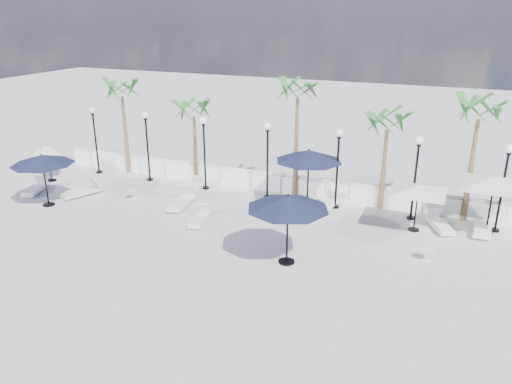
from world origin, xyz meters
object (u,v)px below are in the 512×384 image
at_px(lounger_1, 82,191).
at_px(parasol_cream_sq_a, 495,177).
at_px(lounger_0, 35,188).
at_px(parasol_navy_left, 42,160).
at_px(parasol_cream_sq_b, 419,185).
at_px(lounger_7, 440,224).
at_px(parasol_navy_right, 288,203).
at_px(lounger_4, 181,201).
at_px(lounger_2, 194,188).
at_px(lounger_6, 483,226).
at_px(parasol_cream_small, 47,150).
at_px(parasol_navy_mid, 309,156).
at_px(lounger_3, 199,218).
at_px(lounger_5, 327,204).

xyz_separation_m(lounger_1, parasol_cream_sq_a, (18.96, 3.10, 2.26)).
bearing_deg(lounger_0, parasol_navy_left, -49.58).
distance_m(parasol_cream_sq_a, parasol_cream_sq_b, 3.06).
bearing_deg(lounger_7, parasol_navy_right, -158.04).
xyz_separation_m(parasol_navy_right, parasol_cream_sq_a, (6.96, 5.80, 0.09)).
distance_m(lounger_0, parasol_navy_right, 14.85).
xyz_separation_m(parasol_navy_left, parasol_cream_sq_b, (16.69, 3.81, -0.23)).
relative_size(lounger_0, lounger_4, 0.91).
bearing_deg(lounger_2, lounger_6, -8.28).
distance_m(parasol_navy_right, parasol_cream_sq_a, 9.06).
height_order(lounger_4, parasol_cream_small, parasol_cream_small).
bearing_deg(parasol_cream_sq_b, parasol_navy_right, -130.14).
distance_m(parasol_navy_left, parasol_navy_mid, 12.54).
bearing_deg(lounger_4, parasol_navy_right, -35.93).
height_order(lounger_3, lounger_5, lounger_5).
bearing_deg(parasol_cream_small, lounger_5, 7.09).
height_order(lounger_4, parasol_cream_sq_a, parasol_cream_sq_a).
xyz_separation_m(lounger_3, parasol_navy_mid, (3.83, 3.80, 2.30)).
bearing_deg(lounger_2, lounger_4, -87.28).
bearing_deg(parasol_cream_sq_b, lounger_7, 29.17).
xyz_separation_m(parasol_navy_left, parasol_cream_small, (-2.59, 2.89, -0.52)).
bearing_deg(parasol_cream_sq_b, lounger_4, -172.12).
distance_m(lounger_1, parasol_navy_right, 12.49).
relative_size(parasol_navy_left, parasol_navy_right, 0.96).
xyz_separation_m(lounger_4, parasol_cream_sq_b, (10.64, 1.47, 1.79)).
xyz_separation_m(lounger_3, lounger_4, (-1.74, 1.40, 0.05)).
bearing_deg(parasol_cream_sq_a, parasol_cream_sq_b, -161.73).
height_order(parasol_navy_left, parasol_navy_right, parasol_navy_right).
bearing_deg(lounger_7, lounger_2, 155.13).
height_order(parasol_navy_left, parasol_navy_mid, parasol_navy_mid).
distance_m(lounger_1, parasol_cream_sq_a, 19.34).
bearing_deg(lounger_2, lounger_5, -6.80).
distance_m(lounger_1, parasol_navy_left, 2.70).
bearing_deg(parasol_navy_mid, lounger_7, -3.40).
height_order(lounger_6, parasol_navy_mid, parasol_navy_mid).
xyz_separation_m(parasol_navy_left, parasol_navy_right, (12.60, -1.04, 0.13)).
height_order(lounger_0, parasol_cream_sq_b, parasol_cream_sq_b).
bearing_deg(parasol_cream_sq_b, lounger_3, -162.10).
distance_m(lounger_1, parasol_cream_sq_b, 16.33).
height_order(lounger_0, parasol_navy_left, parasol_navy_left).
relative_size(lounger_5, parasol_navy_right, 0.61).
distance_m(lounger_1, parasol_cream_small, 3.74).
bearing_deg(parasol_navy_left, parasol_navy_mid, 22.20).
bearing_deg(parasol_cream_sq_a, parasol_navy_left, -166.33).
relative_size(lounger_5, parasol_cream_small, 0.90).
height_order(lounger_2, parasol_cream_small, parasol_cream_small).
relative_size(lounger_7, parasol_navy_mid, 0.62).
height_order(lounger_6, parasol_navy_left, parasol_navy_left).
distance_m(lounger_6, parasol_cream_sq_b, 3.39).
xyz_separation_m(lounger_0, lounger_7, (19.64, 3.29, -0.00)).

